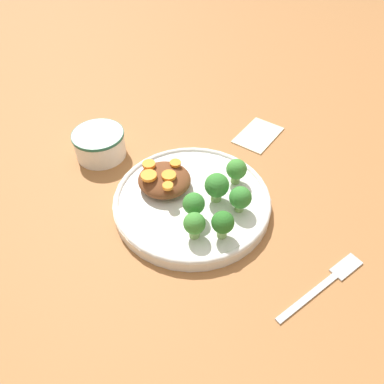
% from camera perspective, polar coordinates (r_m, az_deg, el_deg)
% --- Properties ---
extents(ground_plane, '(4.00, 4.00, 0.00)m').
position_cam_1_polar(ground_plane, '(0.67, 0.00, -2.12)').
color(ground_plane, '#9E6638').
extents(plate, '(0.28, 0.28, 0.03)m').
position_cam_1_polar(plate, '(0.66, 0.00, -1.32)').
color(plate, silver).
rests_on(plate, ground_plane).
extents(dip_bowl, '(0.10, 0.10, 0.05)m').
position_cam_1_polar(dip_bowl, '(0.78, -13.92, 7.29)').
color(dip_bowl, white).
rests_on(dip_bowl, ground_plane).
extents(stew_mound, '(0.09, 0.10, 0.03)m').
position_cam_1_polar(stew_mound, '(0.67, -4.23, 1.88)').
color(stew_mound, brown).
rests_on(stew_mound, plate).
extents(broccoli_floret_0, '(0.04, 0.04, 0.05)m').
position_cam_1_polar(broccoli_floret_0, '(0.58, 4.71, -4.77)').
color(broccoli_floret_0, '#7FA85B').
rests_on(broccoli_floret_0, plate).
extents(broccoli_floret_1, '(0.04, 0.04, 0.05)m').
position_cam_1_polar(broccoli_floret_1, '(0.61, 0.26, -1.90)').
color(broccoli_floret_1, '#7FA85B').
rests_on(broccoli_floret_1, plate).
extents(broccoli_floret_2, '(0.04, 0.04, 0.05)m').
position_cam_1_polar(broccoli_floret_2, '(0.62, 7.37, -0.93)').
color(broccoli_floret_2, '#7FA85B').
rests_on(broccoli_floret_2, plate).
extents(broccoli_floret_3, '(0.04, 0.04, 0.06)m').
position_cam_1_polar(broccoli_floret_3, '(0.63, 3.80, 0.89)').
color(broccoli_floret_3, '#7FA85B').
rests_on(broccoli_floret_3, plate).
extents(broccoli_floret_4, '(0.04, 0.04, 0.05)m').
position_cam_1_polar(broccoli_floret_4, '(0.67, 6.79, 3.36)').
color(broccoli_floret_4, '#759E51').
rests_on(broccoli_floret_4, plate).
extents(broccoli_floret_5, '(0.04, 0.04, 0.05)m').
position_cam_1_polar(broccoli_floret_5, '(0.58, 0.38, -4.95)').
color(broccoli_floret_5, '#759E51').
rests_on(broccoli_floret_5, plate).
extents(carrot_slice_0, '(0.02, 0.02, 0.00)m').
position_cam_1_polar(carrot_slice_0, '(0.67, -2.55, 4.44)').
color(carrot_slice_0, orange).
rests_on(carrot_slice_0, stew_mound).
extents(carrot_slice_1, '(0.02, 0.02, 0.01)m').
position_cam_1_polar(carrot_slice_1, '(0.63, -3.70, 0.92)').
color(carrot_slice_1, orange).
rests_on(carrot_slice_1, stew_mound).
extents(carrot_slice_2, '(0.03, 0.03, 0.01)m').
position_cam_1_polar(carrot_slice_2, '(0.64, -3.61, 2.44)').
color(carrot_slice_2, orange).
rests_on(carrot_slice_2, stew_mound).
extents(carrot_slice_3, '(0.02, 0.02, 0.01)m').
position_cam_1_polar(carrot_slice_3, '(0.67, -6.58, 4.19)').
color(carrot_slice_3, orange).
rests_on(carrot_slice_3, stew_mound).
extents(carrot_slice_4, '(0.03, 0.03, 0.01)m').
position_cam_1_polar(carrot_slice_4, '(0.65, -6.60, 2.48)').
color(carrot_slice_4, orange).
rests_on(carrot_slice_4, stew_mound).
extents(fork, '(0.16, 0.10, 0.01)m').
position_cam_1_polar(fork, '(0.61, 20.02, -12.61)').
color(fork, '#B4B4B4').
rests_on(fork, ground_plane).
extents(napkin, '(0.12, 0.09, 0.01)m').
position_cam_1_polar(napkin, '(0.84, 10.05, 8.61)').
color(napkin, beige).
rests_on(napkin, ground_plane).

